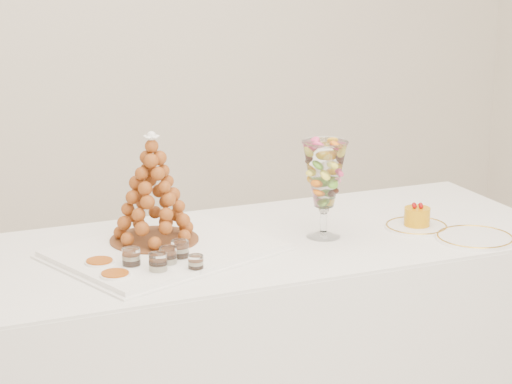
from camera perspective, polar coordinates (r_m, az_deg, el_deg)
name	(u,v)px	position (r m, az deg, el deg)	size (l,w,h in m)	color
buffet_table	(255,350)	(3.45, -0.07, -8.99)	(2.07, 0.84, 0.78)	white
lace_tray	(165,250)	(3.19, -5.23, -3.35)	(0.65, 0.49, 0.02)	white
macaron_vase	(324,176)	(3.30, 3.93, 0.94)	(0.15, 0.15, 0.32)	white
cake_plate	(416,227)	(3.48, 9.15, -1.97)	(0.22, 0.22, 0.01)	white
spare_plate	(475,238)	(3.40, 12.40, -2.59)	(0.26, 0.26, 0.01)	white
verrine_a	(131,260)	(3.03, -7.14, -3.88)	(0.06, 0.06, 0.07)	white
verrine_b	(168,259)	(3.04, -5.04, -3.81)	(0.05, 0.05, 0.07)	white
verrine_c	(180,252)	(3.09, -4.36, -3.46)	(0.06, 0.06, 0.07)	white
verrine_d	(158,265)	(2.98, -5.61, -4.19)	(0.06, 0.06, 0.07)	white
verrine_e	(196,265)	(2.99, -3.46, -4.20)	(0.05, 0.05, 0.06)	white
ramekin_back	(100,265)	(3.07, -8.93, -4.17)	(0.09, 0.09, 0.03)	white
ramekin_front	(115,278)	(2.96, -8.05, -4.90)	(0.09, 0.09, 0.03)	white
croquembouche	(153,188)	(3.21, -5.92, 0.21)	(0.31, 0.31, 0.36)	brown
mousse_cake	(417,216)	(3.48, 9.19, -1.37)	(0.09, 0.09, 0.08)	orange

